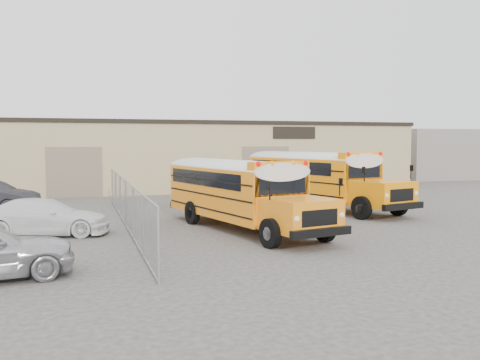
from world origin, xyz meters
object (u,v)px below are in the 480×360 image
object	(u,v)px
tarp_bundle	(267,208)
car_white	(45,217)
school_bus_right	(251,170)
school_bus_left	(180,179)

from	to	relation	value
tarp_bundle	car_white	size ratio (longest dim) A/B	0.36
school_bus_right	car_white	xyz separation A→B (m)	(-10.79, -10.00, -1.00)
car_white	school_bus_right	bearing A→B (deg)	-34.88
car_white	school_bus_left	bearing A→B (deg)	-37.71
school_bus_left	car_white	world-z (taller)	school_bus_left
school_bus_left	car_white	size ratio (longest dim) A/B	2.10
school_bus_right	car_white	size ratio (longest dim) A/B	2.25
tarp_bundle	car_white	distance (m)	7.90
school_bus_right	tarp_bundle	xyz separation A→B (m)	(-3.02, -11.36, -0.82)
school_bus_left	school_bus_right	xyz separation A→B (m)	(5.15, 5.27, 0.11)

